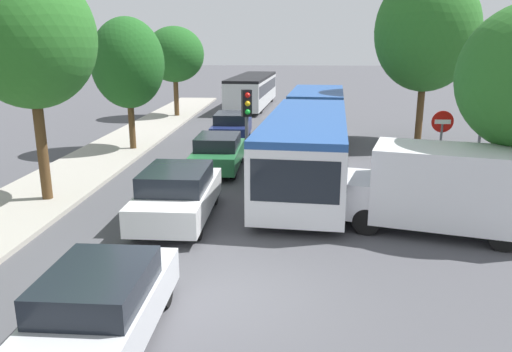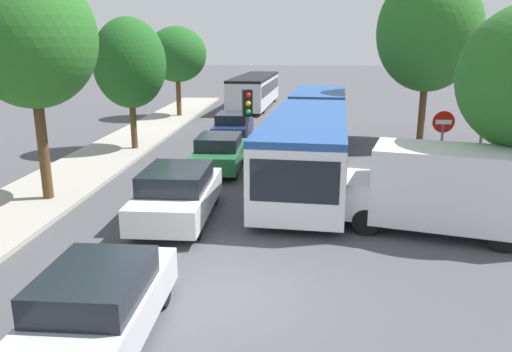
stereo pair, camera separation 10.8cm
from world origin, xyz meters
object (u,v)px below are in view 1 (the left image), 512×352
Objects in this scene: articulated_bus at (312,129)px; direction_sign_post at (482,116)px; queued_car_green at (218,152)px; tree_left_far at (128,63)px; queued_car_white at (178,194)px; city_bus_rear at (252,89)px; white_van at (444,187)px; queued_car_silver at (101,306)px; tree_right_mid at (428,35)px; no_entry_sign at (441,140)px; traffic_light at (247,117)px; tree_left_distant at (175,56)px; queued_car_navy at (232,126)px; tree_left_mid at (26,41)px.

articulated_bus is 6.60m from direction_sign_post.
articulated_bus reaches higher than queued_car_green.
direction_sign_post is at bearing -21.11° from tree_left_far.
articulated_bus is 4.82× the size of direction_sign_post.
queued_car_white is 0.74× the size of tree_left_far.
white_van is (7.10, -26.02, -0.16)m from city_bus_rear.
tree_left_far is (-4.25, 15.15, 3.30)m from queued_car_silver.
no_entry_sign is at bearing -100.15° from tree_right_mid.
traffic_light is at bearing -2.70° from direction_sign_post.
white_van reaches higher than queued_car_silver.
queued_car_green is at bearing -70.86° from tree_left_distant.
tree_left_distant is at bearing -140.71° from articulated_bus.
queued_car_green is at bearing -167.87° from traffic_light.
city_bus_rear is 22.22m from traffic_light.
tree_left_distant is at bearing 145.53° from city_bus_rear.
queued_car_green is 0.49× the size of tree_right_mid.
traffic_light reaches higher than queued_car_navy.
direction_sign_post is at bearing -131.25° from queued_car_navy.
tree_left_far is (-8.20, 1.84, 2.54)m from articulated_bus.
tree_left_far is at bearing 124.36° from queued_car_navy.
city_bus_rear is at bearing 0.48° from queued_car_green.
articulated_bus is 5.10× the size of traffic_light.
tree_left_mid is (-4.66, 7.31, 4.25)m from queued_car_silver.
tree_left_far is (0.41, 7.84, -0.95)m from tree_left_mid.
tree_left_mid reaches higher than queued_car_navy.
tree_left_far is at bearing -97.66° from articulated_bus.
tree_left_distant is at bearing 10.00° from queued_car_silver.
queued_car_white is 4.22m from traffic_light.
tree_right_mid is (5.67, 5.03, 3.81)m from articulated_bus.
no_entry_sign is at bearing -88.40° from white_van.
articulated_bus is 8.30m from queued_car_white.
white_van is 3.54m from no_entry_sign.
tree_left_distant reaches higher than white_van.
no_entry_sign reaches higher than queued_car_green.
queued_car_navy is (-3.91, 4.78, -0.75)m from articulated_bus.
articulated_bus is 1.52× the size of city_bus_rear.
queued_car_silver is 0.91× the size of queued_car_white.
white_van reaches higher than queued_car_green.
queued_car_white is at bearing -176.35° from city_bus_rear.
queued_car_navy is (-0.20, 6.23, 0.01)m from queued_car_green.
articulated_bus is 4.24× the size of queued_car_green.
tree_left_mid is 1.21× the size of tree_left_distant.
queued_car_navy is at bearing -176.09° from city_bus_rear.
city_bus_rear is 16.88m from tree_right_mid.
white_van is (7.15, 5.69, 0.53)m from queued_car_silver.
queued_car_green is 0.57× the size of tree_left_mid.
traffic_light is 0.56× the size of tree_left_far.
tree_left_distant is (-4.60, 25.84, 3.33)m from queued_car_silver.
articulated_bus is at bearing -29.28° from queued_car_white.
traffic_light is (-5.56, 3.87, 1.26)m from white_van.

